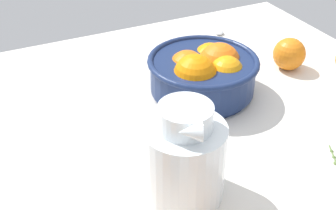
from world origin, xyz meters
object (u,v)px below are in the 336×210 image
object	(u,v)px
spoon	(217,27)
loose_orange_2	(289,54)
fruit_bowl	(203,72)
juice_pitcher	(184,162)

from	to	relation	value
spoon	loose_orange_2	bearing A→B (deg)	-83.43
loose_orange_2	spoon	bearing A→B (deg)	96.57
fruit_bowl	loose_orange_2	distance (cm)	22.59
loose_orange_2	fruit_bowl	bearing A→B (deg)	-177.33
juice_pitcher	loose_orange_2	bearing A→B (deg)	32.01
fruit_bowl	juice_pitcher	world-z (taller)	juice_pitcher
fruit_bowl	loose_orange_2	world-z (taller)	fruit_bowl
loose_orange_2	spoon	world-z (taller)	loose_orange_2
juice_pitcher	loose_orange_2	size ratio (longest dim) A/B	2.30
juice_pitcher	loose_orange_2	xyz separation A→B (cm)	(38.88, 24.30, -2.38)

